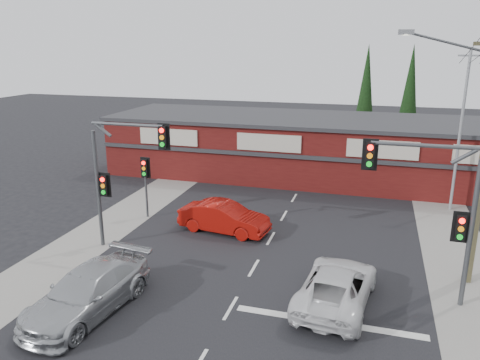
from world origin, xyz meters
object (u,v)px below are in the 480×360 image
(silver_suv, at_px, (88,292))
(shop_building, at_px, (295,146))
(white_suv, at_px, (337,286))
(red_sedan, at_px, (224,217))

(silver_suv, height_order, shop_building, shop_building)
(white_suv, height_order, silver_suv, silver_suv)
(white_suv, relative_size, shop_building, 0.19)
(white_suv, xyz_separation_m, red_sedan, (-6.09, 5.37, 0.04))
(shop_building, bearing_deg, white_suv, -74.97)
(white_suv, bearing_deg, silver_suv, 26.64)
(silver_suv, bearing_deg, shop_building, 86.80)
(red_sedan, relative_size, shop_building, 0.17)
(silver_suv, relative_size, red_sedan, 1.18)
(white_suv, distance_m, silver_suv, 8.92)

